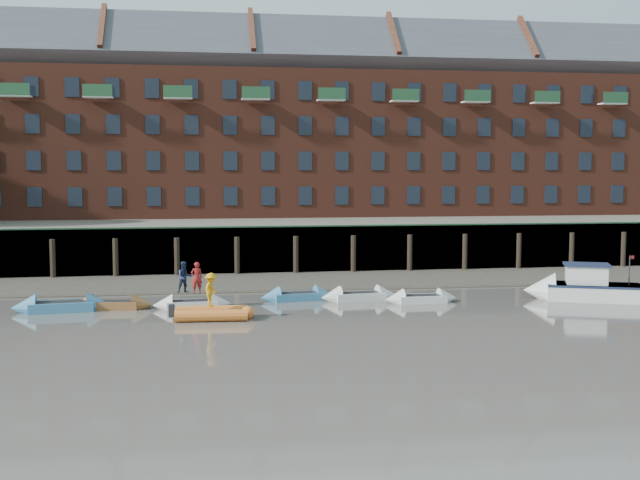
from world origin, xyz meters
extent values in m
plane|color=#605B54|center=(0.00, 0.00, 0.00)|extent=(220.00, 220.00, 0.00)
cube|color=#3D382F|center=(0.00, 18.00, 0.00)|extent=(110.00, 8.00, 0.50)
cube|color=#4C4336|center=(0.00, 14.60, 0.00)|extent=(110.00, 1.60, 0.10)
cube|color=#2D2A26|center=(0.00, 22.40, 1.60)|extent=(110.00, 0.80, 3.20)
cylinder|color=black|center=(-14.00, 21.75, 1.30)|extent=(0.36, 0.36, 2.60)
cylinder|color=black|center=(-10.00, 21.75, 1.30)|extent=(0.36, 0.36, 2.60)
cylinder|color=black|center=(-6.00, 21.75, 1.30)|extent=(0.36, 0.36, 2.60)
cylinder|color=black|center=(-2.00, 21.75, 1.30)|extent=(0.36, 0.36, 2.60)
cylinder|color=black|center=(2.00, 21.75, 1.30)|extent=(0.36, 0.36, 2.60)
cylinder|color=black|center=(6.00, 21.75, 1.30)|extent=(0.36, 0.36, 2.60)
cylinder|color=black|center=(10.00, 21.75, 1.30)|extent=(0.36, 0.36, 2.60)
cylinder|color=black|center=(14.00, 21.75, 1.30)|extent=(0.36, 0.36, 2.60)
cylinder|color=black|center=(18.00, 21.75, 1.30)|extent=(0.36, 0.36, 2.60)
cylinder|color=black|center=(22.00, 21.75, 1.30)|extent=(0.36, 0.36, 2.60)
cylinder|color=black|center=(26.00, 21.75, 1.30)|extent=(0.36, 0.36, 2.60)
cube|color=#264C2D|center=(0.00, 22.10, 3.25)|extent=(110.00, 0.06, 0.10)
cube|color=#5E594D|center=(0.00, 36.00, 1.60)|extent=(110.00, 28.00, 3.20)
cube|color=brown|center=(0.00, 37.00, 9.20)|extent=(80.00, 10.00, 12.00)
cube|color=#42444C|center=(0.00, 37.00, 16.40)|extent=(80.60, 15.56, 15.56)
cube|color=black|center=(-17.00, 31.98, 5.00)|extent=(1.10, 0.12, 1.50)
cube|color=black|center=(-14.00, 31.98, 5.00)|extent=(1.10, 0.12, 1.50)
cube|color=black|center=(-11.00, 31.98, 5.00)|extent=(1.10, 0.12, 1.50)
cube|color=black|center=(-8.00, 31.98, 5.00)|extent=(1.10, 0.12, 1.50)
cube|color=black|center=(-5.00, 31.98, 5.00)|extent=(1.10, 0.12, 1.50)
cube|color=black|center=(-2.00, 31.98, 5.00)|extent=(1.10, 0.12, 1.50)
cube|color=black|center=(1.00, 31.98, 5.00)|extent=(1.10, 0.12, 1.50)
cube|color=black|center=(4.00, 31.98, 5.00)|extent=(1.10, 0.12, 1.50)
cube|color=black|center=(7.00, 31.98, 5.00)|extent=(1.10, 0.12, 1.50)
cube|color=black|center=(10.00, 31.98, 5.00)|extent=(1.10, 0.12, 1.50)
cube|color=black|center=(13.00, 31.98, 5.00)|extent=(1.10, 0.12, 1.50)
cube|color=black|center=(16.00, 31.98, 5.00)|extent=(1.10, 0.12, 1.50)
cube|color=black|center=(19.00, 31.98, 5.00)|extent=(1.10, 0.12, 1.50)
cube|color=black|center=(22.00, 31.98, 5.00)|extent=(1.10, 0.12, 1.50)
cube|color=black|center=(25.00, 31.98, 5.00)|extent=(1.10, 0.12, 1.50)
cube|color=black|center=(28.00, 31.98, 5.00)|extent=(1.10, 0.12, 1.50)
cube|color=black|center=(31.00, 31.98, 5.00)|extent=(1.10, 0.12, 1.50)
cube|color=black|center=(-17.00, 31.98, 7.80)|extent=(1.10, 0.12, 1.50)
cube|color=black|center=(-14.00, 31.98, 7.80)|extent=(1.10, 0.12, 1.50)
cube|color=black|center=(-11.00, 31.98, 7.80)|extent=(1.10, 0.12, 1.50)
cube|color=black|center=(-8.00, 31.98, 7.80)|extent=(1.10, 0.12, 1.50)
cube|color=black|center=(-5.00, 31.98, 7.80)|extent=(1.10, 0.12, 1.50)
cube|color=black|center=(-2.00, 31.98, 7.80)|extent=(1.10, 0.12, 1.50)
cube|color=black|center=(1.00, 31.98, 7.80)|extent=(1.10, 0.12, 1.50)
cube|color=black|center=(4.00, 31.98, 7.80)|extent=(1.10, 0.12, 1.50)
cube|color=black|center=(7.00, 31.98, 7.80)|extent=(1.10, 0.12, 1.50)
cube|color=black|center=(10.00, 31.98, 7.80)|extent=(1.10, 0.12, 1.50)
cube|color=black|center=(13.00, 31.98, 7.80)|extent=(1.10, 0.12, 1.50)
cube|color=black|center=(16.00, 31.98, 7.80)|extent=(1.10, 0.12, 1.50)
cube|color=black|center=(19.00, 31.98, 7.80)|extent=(1.10, 0.12, 1.50)
cube|color=black|center=(22.00, 31.98, 7.80)|extent=(1.10, 0.12, 1.50)
cube|color=black|center=(25.00, 31.98, 7.80)|extent=(1.10, 0.12, 1.50)
cube|color=black|center=(28.00, 31.98, 7.80)|extent=(1.10, 0.12, 1.50)
cube|color=black|center=(31.00, 31.98, 7.80)|extent=(1.10, 0.12, 1.50)
cube|color=black|center=(-17.00, 31.98, 10.60)|extent=(1.10, 0.12, 1.50)
cube|color=black|center=(-14.00, 31.98, 10.60)|extent=(1.10, 0.12, 1.50)
cube|color=black|center=(-11.00, 31.98, 10.60)|extent=(1.10, 0.12, 1.50)
cube|color=black|center=(-8.00, 31.98, 10.60)|extent=(1.10, 0.12, 1.50)
cube|color=black|center=(-5.00, 31.98, 10.60)|extent=(1.10, 0.12, 1.50)
cube|color=black|center=(-2.00, 31.98, 10.60)|extent=(1.10, 0.12, 1.50)
cube|color=black|center=(1.00, 31.98, 10.60)|extent=(1.10, 0.12, 1.50)
cube|color=black|center=(4.00, 31.98, 10.60)|extent=(1.10, 0.12, 1.50)
cube|color=black|center=(7.00, 31.98, 10.60)|extent=(1.10, 0.12, 1.50)
cube|color=black|center=(10.00, 31.98, 10.60)|extent=(1.10, 0.12, 1.50)
cube|color=black|center=(13.00, 31.98, 10.60)|extent=(1.10, 0.12, 1.50)
cube|color=black|center=(16.00, 31.98, 10.60)|extent=(1.10, 0.12, 1.50)
cube|color=black|center=(19.00, 31.98, 10.60)|extent=(1.10, 0.12, 1.50)
cube|color=black|center=(22.00, 31.98, 10.60)|extent=(1.10, 0.12, 1.50)
cube|color=black|center=(25.00, 31.98, 10.60)|extent=(1.10, 0.12, 1.50)
cube|color=black|center=(28.00, 31.98, 10.60)|extent=(1.10, 0.12, 1.50)
cube|color=black|center=(31.00, 31.98, 10.60)|extent=(1.10, 0.12, 1.50)
cube|color=black|center=(-17.00, 31.98, 13.40)|extent=(1.10, 0.12, 1.50)
cube|color=black|center=(-14.00, 31.98, 13.40)|extent=(1.10, 0.12, 1.50)
cube|color=black|center=(-11.00, 31.98, 13.40)|extent=(1.10, 0.12, 1.50)
cube|color=black|center=(-8.00, 31.98, 13.40)|extent=(1.10, 0.12, 1.50)
cube|color=black|center=(-5.00, 31.98, 13.40)|extent=(1.10, 0.12, 1.50)
cube|color=black|center=(-2.00, 31.98, 13.40)|extent=(1.10, 0.12, 1.50)
cube|color=black|center=(1.00, 31.98, 13.40)|extent=(1.10, 0.12, 1.50)
cube|color=black|center=(4.00, 31.98, 13.40)|extent=(1.10, 0.12, 1.50)
cube|color=black|center=(7.00, 31.98, 13.40)|extent=(1.10, 0.12, 1.50)
cube|color=black|center=(10.00, 31.98, 13.40)|extent=(1.10, 0.12, 1.50)
cube|color=black|center=(13.00, 31.98, 13.40)|extent=(1.10, 0.12, 1.50)
cube|color=black|center=(16.00, 31.98, 13.40)|extent=(1.10, 0.12, 1.50)
cube|color=black|center=(19.00, 31.98, 13.40)|extent=(1.10, 0.12, 1.50)
cube|color=black|center=(22.00, 31.98, 13.40)|extent=(1.10, 0.12, 1.50)
cube|color=black|center=(25.00, 31.98, 13.40)|extent=(1.10, 0.12, 1.50)
cube|color=black|center=(28.00, 31.98, 13.40)|extent=(1.10, 0.12, 1.50)
cube|color=black|center=(31.00, 31.98, 13.40)|extent=(1.10, 0.12, 1.50)
cube|color=teal|center=(-11.45, 9.33, 0.25)|extent=(3.28, 1.77, 0.49)
cone|color=teal|center=(-9.63, 9.54, 0.25)|extent=(1.37, 1.55, 1.42)
cone|color=teal|center=(-13.26, 9.12, 0.25)|extent=(1.37, 1.55, 1.42)
cube|color=black|center=(-11.45, 9.33, 0.47)|extent=(2.72, 1.36, 0.06)
cube|color=brown|center=(-8.95, 9.63, 0.21)|extent=(2.76, 1.48, 0.41)
cone|color=brown|center=(-7.42, 9.45, 0.21)|extent=(1.16, 1.30, 1.19)
cone|color=brown|center=(-10.48, 9.80, 0.21)|extent=(1.16, 1.30, 1.19)
cube|color=black|center=(-8.95, 9.63, 0.39)|extent=(2.29, 1.14, 0.06)
cube|color=silver|center=(-4.91, 9.19, 0.20)|extent=(2.61, 1.24, 0.40)
cone|color=silver|center=(-3.41, 9.24, 0.20)|extent=(1.04, 1.19, 1.16)
cone|color=silver|center=(-6.42, 9.14, 0.20)|extent=(1.04, 1.19, 1.16)
cube|color=black|center=(-4.91, 9.19, 0.38)|extent=(2.17, 0.94, 0.06)
cube|color=teal|center=(0.79, 10.93, 0.21)|extent=(2.84, 1.62, 0.42)
cone|color=teal|center=(2.33, 11.18, 0.21)|extent=(1.22, 1.36, 1.21)
cone|color=teal|center=(-0.76, 10.68, 0.21)|extent=(1.22, 1.36, 1.21)
cube|color=black|center=(0.79, 10.93, 0.40)|extent=(2.35, 1.25, 0.06)
cube|color=silver|center=(4.13, 10.41, 0.22)|extent=(2.90, 1.55, 0.43)
cone|color=silver|center=(5.73, 10.59, 0.22)|extent=(1.21, 1.36, 1.25)
cone|color=silver|center=(2.52, 10.23, 0.22)|extent=(1.21, 1.36, 1.25)
cube|color=black|center=(4.13, 10.41, 0.41)|extent=(2.40, 1.19, 0.06)
cube|color=silver|center=(7.29, 9.16, 0.20)|extent=(2.60, 1.23, 0.40)
cone|color=silver|center=(8.79, 9.20, 0.20)|extent=(1.03, 1.19, 1.16)
cone|color=silver|center=(5.79, 9.12, 0.20)|extent=(1.03, 1.19, 1.16)
cube|color=black|center=(7.29, 9.16, 0.38)|extent=(2.17, 0.93, 0.06)
cylinder|color=orange|center=(-3.92, 6.60, 0.28)|extent=(3.44, 0.75, 0.56)
cylinder|color=orange|center=(-3.98, 5.41, 0.28)|extent=(3.44, 0.75, 0.56)
sphere|color=orange|center=(-2.24, 5.91, 0.28)|extent=(0.65, 0.65, 0.65)
cube|color=black|center=(-3.95, 6.00, 0.28)|extent=(2.90, 1.13, 0.20)
cube|color=silver|center=(16.82, 8.44, 0.45)|extent=(5.35, 3.64, 0.91)
cone|color=silver|center=(14.11, 9.46, 0.45)|extent=(2.30, 2.48, 2.01)
cube|color=#19233F|center=(16.82, 8.44, 0.85)|extent=(5.36, 3.68, 0.12)
cube|color=silver|center=(16.44, 8.58, 1.41)|extent=(2.51, 2.16, 1.01)
cube|color=#19233F|center=(16.44, 8.58, 1.96)|extent=(2.87, 2.46, 0.10)
imported|color=maroon|center=(-4.66, 9.19, 1.59)|extent=(0.64, 0.47, 1.62)
imported|color=#19233F|center=(-5.28, 9.40, 1.60)|extent=(0.94, 0.82, 1.63)
imported|color=orange|center=(-3.98, 6.01, 1.42)|extent=(0.94, 1.20, 1.63)
camera|label=1|loc=(-4.47, -32.24, 7.22)|focal=45.00mm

